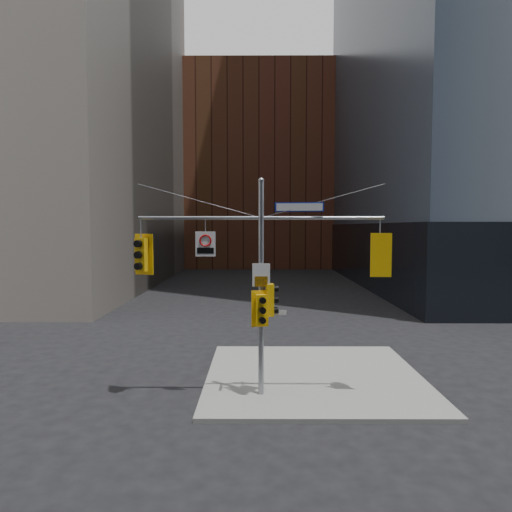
{
  "coord_description": "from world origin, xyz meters",
  "views": [
    {
      "loc": [
        -0.1,
        -12.88,
        5.71
      ],
      "look_at": [
        -0.17,
        2.0,
        4.75
      ],
      "focal_mm": 32.0,
      "sensor_mm": 36.0,
      "label": 1
    }
  ],
  "objects_px": {
    "traffic_light_pole_front": "(261,309)",
    "traffic_light_west_arm": "(141,255)",
    "signal_assembly": "(261,266)",
    "traffic_light_east_arm": "(380,255)",
    "traffic_light_pole_side": "(271,300)",
    "regulatory_sign_arm": "(205,243)",
    "street_sign_blade": "(299,207)"
  },
  "relations": [
    {
      "from": "traffic_light_pole_front",
      "to": "street_sign_blade",
      "type": "xyz_separation_m",
      "value": [
        1.24,
        0.27,
        3.31
      ]
    },
    {
      "from": "traffic_light_pole_front",
      "to": "street_sign_blade",
      "type": "distance_m",
      "value": 3.55
    },
    {
      "from": "signal_assembly",
      "to": "traffic_light_east_arm",
      "type": "bearing_deg",
      "value": 0.0
    },
    {
      "from": "traffic_light_west_arm",
      "to": "regulatory_sign_arm",
      "type": "bearing_deg",
      "value": 13.91
    },
    {
      "from": "traffic_light_west_arm",
      "to": "traffic_light_east_arm",
      "type": "xyz_separation_m",
      "value": [
        7.8,
        -0.01,
        -0.0
      ]
    },
    {
      "from": "street_sign_blade",
      "to": "traffic_light_east_arm",
      "type": "bearing_deg",
      "value": 5.64
    },
    {
      "from": "traffic_light_pole_side",
      "to": "street_sign_blade",
      "type": "height_order",
      "value": "street_sign_blade"
    },
    {
      "from": "traffic_light_west_arm",
      "to": "traffic_light_pole_side",
      "type": "xyz_separation_m",
      "value": [
        4.25,
        -0.0,
        -1.49
      ]
    },
    {
      "from": "traffic_light_pole_front",
      "to": "street_sign_blade",
      "type": "relative_size",
      "value": 0.76
    },
    {
      "from": "traffic_light_pole_front",
      "to": "regulatory_sign_arm",
      "type": "relative_size",
      "value": 1.47
    },
    {
      "from": "traffic_light_west_arm",
      "to": "traffic_light_pole_side",
      "type": "relative_size",
      "value": 1.28
    },
    {
      "from": "signal_assembly",
      "to": "traffic_light_east_arm",
      "type": "height_order",
      "value": "signal_assembly"
    },
    {
      "from": "street_sign_blade",
      "to": "regulatory_sign_arm",
      "type": "xyz_separation_m",
      "value": [
        -3.06,
        -0.02,
        -1.17
      ]
    },
    {
      "from": "traffic_light_east_arm",
      "to": "traffic_light_pole_front",
      "type": "xyz_separation_m",
      "value": [
        -3.88,
        -0.27,
        -1.76
      ]
    },
    {
      "from": "traffic_light_east_arm",
      "to": "traffic_light_pole_side",
      "type": "relative_size",
      "value": 1.34
    },
    {
      "from": "traffic_light_west_arm",
      "to": "regulatory_sign_arm",
      "type": "height_order",
      "value": "regulatory_sign_arm"
    },
    {
      "from": "traffic_light_west_arm",
      "to": "street_sign_blade",
      "type": "distance_m",
      "value": 5.39
    },
    {
      "from": "traffic_light_pole_front",
      "to": "traffic_light_west_arm",
      "type": "bearing_deg",
      "value": 161.88
    },
    {
      "from": "regulatory_sign_arm",
      "to": "street_sign_blade",
      "type": "bearing_deg",
      "value": 0.35
    },
    {
      "from": "traffic_light_pole_front",
      "to": "regulatory_sign_arm",
      "type": "bearing_deg",
      "value": 158.23
    },
    {
      "from": "traffic_light_east_arm",
      "to": "traffic_light_pole_side",
      "type": "height_order",
      "value": "traffic_light_east_arm"
    },
    {
      "from": "signal_assembly",
      "to": "traffic_light_west_arm",
      "type": "height_order",
      "value": "signal_assembly"
    },
    {
      "from": "traffic_light_pole_side",
      "to": "regulatory_sign_arm",
      "type": "height_order",
      "value": "regulatory_sign_arm"
    },
    {
      "from": "signal_assembly",
      "to": "traffic_light_west_arm",
      "type": "relative_size",
      "value": 5.9
    },
    {
      "from": "traffic_light_pole_side",
      "to": "traffic_light_west_arm",
      "type": "bearing_deg",
      "value": 82.13
    },
    {
      "from": "traffic_light_west_arm",
      "to": "traffic_light_east_arm",
      "type": "bearing_deg",
      "value": 14.72
    },
    {
      "from": "signal_assembly",
      "to": "traffic_light_east_arm",
      "type": "relative_size",
      "value": 5.64
    },
    {
      "from": "regulatory_sign_arm",
      "to": "traffic_light_east_arm",
      "type": "bearing_deg",
      "value": 0.12
    },
    {
      "from": "traffic_light_east_arm",
      "to": "traffic_light_pole_front",
      "type": "relative_size",
      "value": 1.18
    },
    {
      "from": "signal_assembly",
      "to": "street_sign_blade",
      "type": "bearing_deg",
      "value": 0.13
    },
    {
      "from": "signal_assembly",
      "to": "traffic_light_pole_side",
      "type": "relative_size",
      "value": 7.53
    },
    {
      "from": "traffic_light_west_arm",
      "to": "traffic_light_pole_front",
      "type": "bearing_deg",
      "value": 10.73
    }
  ]
}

